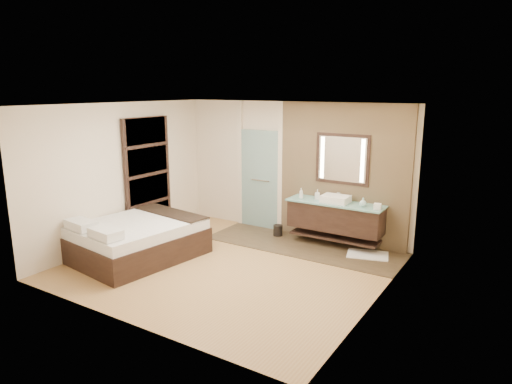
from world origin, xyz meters
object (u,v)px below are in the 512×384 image
Objects in this scene: mirror_unit at (342,159)px; bed at (137,239)px; vanity at (335,217)px; waste_bin at (278,231)px.

bed is at bearing -135.91° from mirror_unit.
waste_bin is at bearing -176.76° from vanity.
waste_bin is (-1.20, -0.07, -0.46)m from vanity.
bed is (-2.75, -2.67, -1.32)m from mirror_unit.
vanity is 1.75× the size of mirror_unit.
vanity is 1.10m from mirror_unit.
vanity reaches higher than waste_bin.
vanity is 3.68m from bed.
vanity is at bearing 3.24° from waste_bin.
vanity is 7.89× the size of waste_bin.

